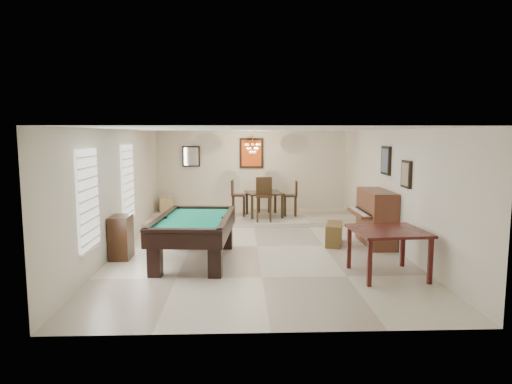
{
  "coord_description": "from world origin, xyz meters",
  "views": [
    {
      "loc": [
        -0.4,
        -9.99,
        2.5
      ],
      "look_at": [
        0.0,
        0.6,
        1.15
      ],
      "focal_mm": 32.0,
      "sensor_mm": 36.0,
      "label": 1
    }
  ],
  "objects": [
    {
      "name": "corner_bench",
      "position": [
        -2.67,
        4.04,
        0.34
      ],
      "size": [
        0.5,
        0.57,
        0.44
      ],
      "primitive_type": "cube",
      "rotation": [
        0.0,
        0.0,
        0.25
      ],
      "color": "tan",
      "rests_on": "dining_step"
    },
    {
      "name": "dining_chair_west",
      "position": [
        -0.41,
        3.16,
        0.65
      ],
      "size": [
        0.43,
        0.43,
        1.06
      ],
      "primitive_type": null,
      "rotation": [
        0.0,
        0.0,
        1.48
      ],
      "color": "black",
      "rests_on": "dining_step"
    },
    {
      "name": "wall_right",
      "position": [
        3.0,
        0.0,
        1.3
      ],
      "size": [
        0.04,
        9.0,
        2.6
      ],
      "primitive_type": "cube",
      "color": "silver",
      "rests_on": "ground_plane"
    },
    {
      "name": "window_left_rear",
      "position": [
        -2.97,
        0.6,
        1.4
      ],
      "size": [
        0.06,
        1.0,
        1.7
      ],
      "primitive_type": "cube",
      "color": "white",
      "rests_on": "wall_left"
    },
    {
      "name": "dining_step",
      "position": [
        0.0,
        3.25,
        0.06
      ],
      "size": [
        6.0,
        2.5,
        0.12
      ],
      "primitive_type": "cube",
      "color": "beige",
      "rests_on": "ground_plane"
    },
    {
      "name": "right_picture_lower",
      "position": [
        2.96,
        -1.0,
        1.7
      ],
      "size": [
        0.06,
        0.45,
        0.55
      ],
      "primitive_type": "cube",
      "color": "gray",
      "rests_on": "wall_right"
    },
    {
      "name": "wall_back",
      "position": [
        0.0,
        4.5,
        1.3
      ],
      "size": [
        6.0,
        0.04,
        2.6
      ],
      "primitive_type": "cube",
      "color": "silver",
      "rests_on": "ground_plane"
    },
    {
      "name": "right_picture_upper",
      "position": [
        2.96,
        0.3,
        1.9
      ],
      "size": [
        0.06,
        0.55,
        0.65
      ],
      "primitive_type": "cube",
      "color": "slate",
      "rests_on": "wall_right"
    },
    {
      "name": "ground_plane",
      "position": [
        0.0,
        0.0,
        -0.01
      ],
      "size": [
        6.0,
        9.0,
        0.02
      ],
      "primitive_type": "cube",
      "color": "beige"
    },
    {
      "name": "ceiling",
      "position": [
        0.0,
        0.0,
        2.6
      ],
      "size": [
        6.0,
        9.0,
        0.04
      ],
      "primitive_type": "cube",
      "color": "white",
      "rests_on": "wall_back"
    },
    {
      "name": "apothecary_chest",
      "position": [
        -2.78,
        -0.9,
        0.44
      ],
      "size": [
        0.39,
        0.58,
        0.87
      ],
      "primitive_type": "cube",
      "color": "black",
      "rests_on": "ground_plane"
    },
    {
      "name": "flower_vase",
      "position": [
        0.33,
        3.11,
        1.06
      ],
      "size": [
        0.16,
        0.16,
        0.23
      ],
      "primitive_type": null,
      "rotation": [
        0.0,
        0.0,
        0.29
      ],
      "color": "#AA1F0E",
      "rests_on": "dining_table"
    },
    {
      "name": "wall_front",
      "position": [
        0.0,
        -4.5,
        1.3
      ],
      "size": [
        6.0,
        0.04,
        2.6
      ],
      "primitive_type": "cube",
      "color": "silver",
      "rests_on": "ground_plane"
    },
    {
      "name": "back_mirror",
      "position": [
        -1.9,
        4.46,
        1.8
      ],
      "size": [
        0.55,
        0.06,
        0.65
      ],
      "primitive_type": "cube",
      "color": "white",
      "rests_on": "wall_back"
    },
    {
      "name": "chandelier",
      "position": [
        0.0,
        3.2,
        2.2
      ],
      "size": [
        0.44,
        0.44,
        0.6
      ],
      "primitive_type": null,
      "color": "#FFE5B2",
      "rests_on": "ceiling"
    },
    {
      "name": "piano_bench",
      "position": [
        1.76,
        0.1,
        0.24
      ],
      "size": [
        0.55,
        0.93,
        0.48
      ],
      "primitive_type": "cube",
      "rotation": [
        0.0,
        0.0,
        -0.26
      ],
      "color": "brown",
      "rests_on": "ground_plane"
    },
    {
      "name": "dining_table",
      "position": [
        0.33,
        3.11,
        0.53
      ],
      "size": [
        1.14,
        1.14,
        0.83
      ],
      "primitive_type": null,
      "rotation": [
        0.0,
        0.0,
        0.15
      ],
      "color": "black",
      "rests_on": "dining_step"
    },
    {
      "name": "dining_chair_east",
      "position": [
        1.1,
        3.14,
        0.63
      ],
      "size": [
        0.4,
        0.4,
        1.03
      ],
      "primitive_type": null,
      "rotation": [
        0.0,
        0.0,
        -1.62
      ],
      "color": "black",
      "rests_on": "dining_step"
    },
    {
      "name": "back_painting",
      "position": [
        0.0,
        4.46,
        1.9
      ],
      "size": [
        0.75,
        0.06,
        0.95
      ],
      "primitive_type": "cube",
      "color": "#D84C14",
      "rests_on": "wall_back"
    },
    {
      "name": "upright_piano",
      "position": [
        2.56,
        0.08,
        0.62
      ],
      "size": [
        0.83,
        1.49,
        1.24
      ],
      "primitive_type": null,
      "color": "brown",
      "rests_on": "ground_plane"
    },
    {
      "name": "wall_left",
      "position": [
        -3.0,
        0.0,
        1.3
      ],
      "size": [
        0.04,
        9.0,
        2.6
      ],
      "primitive_type": "cube",
      "color": "silver",
      "rests_on": "ground_plane"
    },
    {
      "name": "window_left_front",
      "position": [
        -2.97,
        -2.2,
        1.4
      ],
      "size": [
        0.06,
        1.0,
        1.7
      ],
      "primitive_type": "cube",
      "color": "white",
      "rests_on": "wall_left"
    },
    {
      "name": "pool_table",
      "position": [
        -1.28,
        -1.14,
        0.43
      ],
      "size": [
        1.57,
        2.66,
        0.85
      ],
      "primitive_type": null,
      "rotation": [
        0.0,
        0.0,
        -0.08
      ],
      "color": "black",
      "rests_on": "ground_plane"
    },
    {
      "name": "dining_chair_south",
      "position": [
        0.28,
        2.32,
        0.72
      ],
      "size": [
        0.46,
        0.46,
        1.2
      ],
      "primitive_type": null,
      "rotation": [
        0.0,
        0.0,
        -0.04
      ],
      "color": "black",
      "rests_on": "dining_step"
    },
    {
      "name": "dining_chair_north",
      "position": [
        0.37,
        3.84,
        0.64
      ],
      "size": [
        0.41,
        0.41,
        1.03
      ],
      "primitive_type": null,
      "rotation": [
        0.0,
        0.0,
        3.05
      ],
      "color": "black",
      "rests_on": "dining_step"
    },
    {
      "name": "square_table",
      "position": [
        2.22,
        -2.22,
        0.42
      ],
      "size": [
        1.3,
        1.3,
        0.84
      ],
      "primitive_type": null,
      "rotation": [
        0.0,
        0.0,
        0.08
      ],
      "color": "#37100D",
      "rests_on": "ground_plane"
    }
  ]
}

